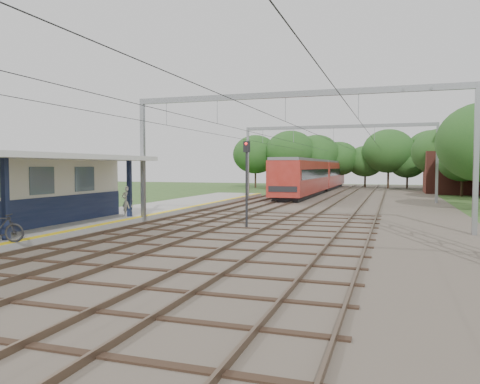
% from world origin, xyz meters
% --- Properties ---
extents(ground, '(160.00, 160.00, 0.00)m').
position_xyz_m(ground, '(0.00, 0.00, 0.00)').
color(ground, '#2D4C1E').
rests_on(ground, ground).
extents(ballast_bed, '(18.00, 90.00, 0.10)m').
position_xyz_m(ballast_bed, '(4.00, 30.00, 0.05)').
color(ballast_bed, '#473D33').
rests_on(ballast_bed, ground).
extents(platform, '(5.00, 52.00, 0.35)m').
position_xyz_m(platform, '(-7.50, 14.00, 0.17)').
color(platform, gray).
rests_on(platform, ground).
extents(yellow_stripe, '(0.45, 52.00, 0.01)m').
position_xyz_m(yellow_stripe, '(-5.25, 14.00, 0.35)').
color(yellow_stripe, yellow).
rests_on(yellow_stripe, platform).
extents(rail_tracks, '(11.80, 88.00, 0.15)m').
position_xyz_m(rail_tracks, '(1.50, 30.00, 0.18)').
color(rail_tracks, brown).
rests_on(rail_tracks, ballast_bed).
extents(catenary_system, '(17.22, 88.00, 7.00)m').
position_xyz_m(catenary_system, '(3.39, 25.28, 5.51)').
color(catenary_system, gray).
rests_on(catenary_system, ground).
extents(tree_band, '(31.72, 30.88, 8.82)m').
position_xyz_m(tree_band, '(3.84, 57.12, 4.92)').
color(tree_band, '#382619').
rests_on(tree_band, ground).
extents(house_far, '(8.00, 6.12, 8.66)m').
position_xyz_m(house_far, '(16.00, 52.00, 3.23)').
color(house_far, brown).
rests_on(house_far, ground).
extents(person, '(0.74, 0.61, 1.75)m').
position_xyz_m(person, '(-6.03, 15.00, 1.23)').
color(person, silver).
rests_on(person, platform).
extents(train, '(2.99, 37.28, 3.93)m').
position_xyz_m(train, '(-0.50, 49.18, 2.19)').
color(train, black).
rests_on(train, ballast_bed).
extents(signal_post, '(0.35, 0.30, 4.50)m').
position_xyz_m(signal_post, '(1.35, 14.33, 2.87)').
color(signal_post, black).
rests_on(signal_post, ground).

